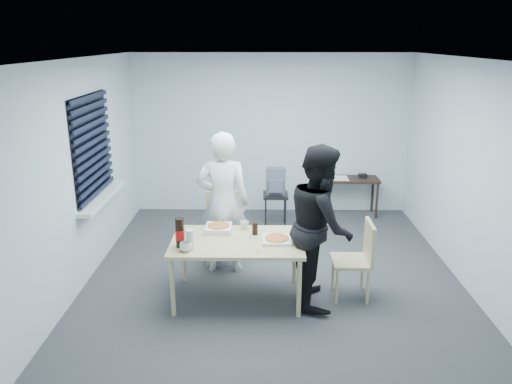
{
  "coord_description": "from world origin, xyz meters",
  "views": [
    {
      "loc": [
        -0.14,
        -5.58,
        2.81
      ],
      "look_at": [
        -0.21,
        0.1,
        1.06
      ],
      "focal_mm": 35.0,
      "sensor_mm": 36.0,
      "label": 1
    }
  ],
  "objects_px": {
    "dining_table": "(237,245)",
    "chair_right": "(359,255)",
    "person_white": "(223,203)",
    "soda_bottle": "(180,233)",
    "backpack": "(276,181)",
    "mug_a": "(186,247)",
    "chair_far": "(222,221)",
    "mug_b": "(245,225)",
    "side_table": "(349,183)",
    "stool": "(275,201)",
    "person_black": "(320,225)"
  },
  "relations": [
    {
      "from": "backpack",
      "to": "mug_b",
      "type": "relative_size",
      "value": 4.1
    },
    {
      "from": "dining_table",
      "to": "mug_b",
      "type": "xyz_separation_m",
      "value": [
        0.07,
        0.34,
        0.11
      ]
    },
    {
      "from": "person_black",
      "to": "mug_a",
      "type": "distance_m",
      "value": 1.45
    },
    {
      "from": "chair_right",
      "to": "backpack",
      "type": "height_order",
      "value": "backpack"
    },
    {
      "from": "person_white",
      "to": "person_black",
      "type": "distance_m",
      "value": 1.33
    },
    {
      "from": "side_table",
      "to": "stool",
      "type": "relative_size",
      "value": 1.78
    },
    {
      "from": "dining_table",
      "to": "chair_right",
      "type": "height_order",
      "value": "chair_right"
    },
    {
      "from": "dining_table",
      "to": "chair_right",
      "type": "relative_size",
      "value": 1.61
    },
    {
      "from": "dining_table",
      "to": "mug_a",
      "type": "distance_m",
      "value": 0.61
    },
    {
      "from": "dining_table",
      "to": "backpack",
      "type": "relative_size",
      "value": 3.5
    },
    {
      "from": "person_white",
      "to": "side_table",
      "type": "bearing_deg",
      "value": -132.37
    },
    {
      "from": "person_black",
      "to": "mug_b",
      "type": "xyz_separation_m",
      "value": [
        -0.83,
        0.37,
        -0.14
      ]
    },
    {
      "from": "person_black",
      "to": "backpack",
      "type": "distance_m",
      "value": 2.32
    },
    {
      "from": "backpack",
      "to": "soda_bottle",
      "type": "height_order",
      "value": "soda_bottle"
    },
    {
      "from": "chair_far",
      "to": "dining_table",
      "type": "bearing_deg",
      "value": -76.68
    },
    {
      "from": "stool",
      "to": "mug_a",
      "type": "distance_m",
      "value": 2.77
    },
    {
      "from": "mug_b",
      "to": "soda_bottle",
      "type": "bearing_deg",
      "value": -141.62
    },
    {
      "from": "soda_bottle",
      "to": "person_black",
      "type": "bearing_deg",
      "value": 6.04
    },
    {
      "from": "side_table",
      "to": "soda_bottle",
      "type": "xyz_separation_m",
      "value": [
        -2.29,
        -3.0,
        0.3
      ]
    },
    {
      "from": "person_white",
      "to": "mug_a",
      "type": "xyz_separation_m",
      "value": [
        -0.31,
        -1.02,
        -0.14
      ]
    },
    {
      "from": "dining_table",
      "to": "stool",
      "type": "height_order",
      "value": "dining_table"
    },
    {
      "from": "chair_far",
      "to": "mug_b",
      "type": "height_order",
      "value": "chair_far"
    },
    {
      "from": "chair_far",
      "to": "soda_bottle",
      "type": "relative_size",
      "value": 2.82
    },
    {
      "from": "backpack",
      "to": "mug_a",
      "type": "distance_m",
      "value": 2.73
    },
    {
      "from": "chair_far",
      "to": "chair_right",
      "type": "height_order",
      "value": "same"
    },
    {
      "from": "mug_b",
      "to": "dining_table",
      "type": "bearing_deg",
      "value": -101.5
    },
    {
      "from": "mug_a",
      "to": "backpack",
      "type": "bearing_deg",
      "value": 68.67
    },
    {
      "from": "stool",
      "to": "mug_a",
      "type": "height_order",
      "value": "mug_a"
    },
    {
      "from": "person_black",
      "to": "backpack",
      "type": "height_order",
      "value": "person_black"
    },
    {
      "from": "dining_table",
      "to": "chair_right",
      "type": "distance_m",
      "value": 1.36
    },
    {
      "from": "chair_right",
      "to": "mug_b",
      "type": "bearing_deg",
      "value": 167.23
    },
    {
      "from": "dining_table",
      "to": "backpack",
      "type": "height_order",
      "value": "backpack"
    },
    {
      "from": "person_white",
      "to": "soda_bottle",
      "type": "bearing_deg",
      "value": 67.03
    },
    {
      "from": "side_table",
      "to": "dining_table",
      "type": "bearing_deg",
      "value": -121.13
    },
    {
      "from": "chair_right",
      "to": "stool",
      "type": "height_order",
      "value": "chair_right"
    },
    {
      "from": "stool",
      "to": "person_white",
      "type": "bearing_deg",
      "value": -113.93
    },
    {
      "from": "chair_right",
      "to": "mug_b",
      "type": "relative_size",
      "value": 8.9
    },
    {
      "from": "chair_far",
      "to": "person_black",
      "type": "height_order",
      "value": "person_black"
    },
    {
      "from": "side_table",
      "to": "mug_b",
      "type": "bearing_deg",
      "value": -123.38
    },
    {
      "from": "side_table",
      "to": "mug_a",
      "type": "distance_m",
      "value": 3.83
    },
    {
      "from": "mug_b",
      "to": "chair_far",
      "type": "bearing_deg",
      "value": 113.7
    },
    {
      "from": "chair_far",
      "to": "mug_b",
      "type": "distance_m",
      "value": 0.84
    },
    {
      "from": "chair_far",
      "to": "side_table",
      "type": "bearing_deg",
      "value": 41.63
    },
    {
      "from": "person_black",
      "to": "chair_far",
      "type": "bearing_deg",
      "value": 46.26
    },
    {
      "from": "dining_table",
      "to": "backpack",
      "type": "bearing_deg",
      "value": 78.05
    },
    {
      "from": "chair_right",
      "to": "mug_b",
      "type": "distance_m",
      "value": 1.33
    },
    {
      "from": "dining_table",
      "to": "stool",
      "type": "xyz_separation_m",
      "value": [
        0.48,
        2.26,
        -0.22
      ]
    },
    {
      "from": "person_white",
      "to": "mug_b",
      "type": "relative_size",
      "value": 17.7
    },
    {
      "from": "chair_right",
      "to": "mug_a",
      "type": "height_order",
      "value": "chair_right"
    },
    {
      "from": "chair_far",
      "to": "side_table",
      "type": "xyz_separation_m",
      "value": [
        1.95,
        1.74,
        0.03
      ]
    }
  ]
}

